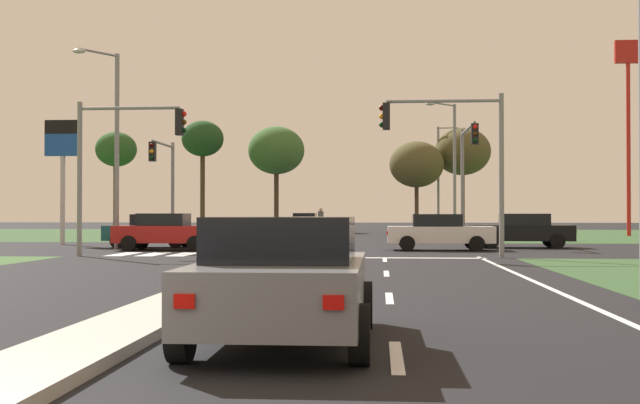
# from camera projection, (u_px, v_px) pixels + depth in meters

# --- Properties ---
(ground_plane) EXTENTS (200.00, 200.00, 0.00)m
(ground_plane) POSITION_uv_depth(u_px,v_px,m) (304.00, 249.00, 35.19)
(ground_plane) COLOR black
(grass_verge_far_left) EXTENTS (35.00, 35.00, 0.01)m
(grass_verge_far_left) POSITION_uv_depth(u_px,v_px,m) (4.00, 234.00, 61.50)
(grass_verge_far_left) COLOR #2D4C28
(grass_verge_far_left) RESTS_ON ground
(median_island_near) EXTENTS (1.20, 22.00, 0.14)m
(median_island_near) POSITION_uv_depth(u_px,v_px,m) (216.00, 287.00, 16.24)
(median_island_near) COLOR #ADA89E
(median_island_near) RESTS_ON ground
(median_island_far) EXTENTS (1.20, 36.00, 0.14)m
(median_island_far) POSITION_uv_depth(u_px,v_px,m) (335.00, 233.00, 60.12)
(median_island_far) COLOR gray
(median_island_far) RESTS_ON ground
(lane_dash_near) EXTENTS (0.14, 2.00, 0.01)m
(lane_dash_near) POSITION_uv_depth(u_px,v_px,m) (396.00, 357.00, 8.70)
(lane_dash_near) COLOR silver
(lane_dash_near) RESTS_ON ground
(lane_dash_second) EXTENTS (0.14, 2.00, 0.01)m
(lane_dash_second) POSITION_uv_depth(u_px,v_px,m) (389.00, 298.00, 14.69)
(lane_dash_second) COLOR silver
(lane_dash_second) RESTS_ON ground
(lane_dash_third) EXTENTS (0.14, 2.00, 0.01)m
(lane_dash_third) POSITION_uv_depth(u_px,v_px,m) (386.00, 274.00, 20.67)
(lane_dash_third) COLOR silver
(lane_dash_third) RESTS_ON ground
(lane_dash_fourth) EXTENTS (0.14, 2.00, 0.01)m
(lane_dash_fourth) POSITION_uv_depth(u_px,v_px,m) (385.00, 260.00, 26.65)
(lane_dash_fourth) COLOR silver
(lane_dash_fourth) RESTS_ON ground
(edge_line_right) EXTENTS (0.14, 24.00, 0.01)m
(edge_line_right) POSITION_uv_depth(u_px,v_px,m) (549.00, 288.00, 16.73)
(edge_line_right) COLOR silver
(edge_line_right) RESTS_ON ground
(stop_bar_near) EXTENTS (6.40, 0.50, 0.01)m
(stop_bar_near) POSITION_uv_depth(u_px,v_px,m) (393.00, 258.00, 27.93)
(stop_bar_near) COLOR silver
(stop_bar_near) RESTS_ON ground
(crosswalk_bar_near) EXTENTS (0.70, 2.80, 0.01)m
(crosswalk_bar_near) POSITION_uv_depth(u_px,v_px,m) (124.00, 254.00, 30.48)
(crosswalk_bar_near) COLOR silver
(crosswalk_bar_near) RESTS_ON ground
(crosswalk_bar_second) EXTENTS (0.70, 2.80, 0.01)m
(crosswalk_bar_second) POSITION_uv_depth(u_px,v_px,m) (153.00, 254.00, 30.39)
(crosswalk_bar_second) COLOR silver
(crosswalk_bar_second) RESTS_ON ground
(crosswalk_bar_third) EXTENTS (0.70, 2.80, 0.01)m
(crosswalk_bar_third) POSITION_uv_depth(u_px,v_px,m) (183.00, 254.00, 30.31)
(crosswalk_bar_third) COLOR silver
(crosswalk_bar_third) RESTS_ON ground
(crosswalk_bar_fourth) EXTENTS (0.70, 2.80, 0.01)m
(crosswalk_bar_fourth) POSITION_uv_depth(u_px,v_px,m) (213.00, 255.00, 30.22)
(crosswalk_bar_fourth) COLOR silver
(crosswalk_bar_fourth) RESTS_ON ground
(crosswalk_bar_fifth) EXTENTS (0.70, 2.80, 0.01)m
(crosswalk_bar_fifth) POSITION_uv_depth(u_px,v_px,m) (243.00, 255.00, 30.14)
(crosswalk_bar_fifth) COLOR silver
(crosswalk_bar_fifth) RESTS_ON ground
(crosswalk_bar_sixth) EXTENTS (0.70, 2.80, 0.01)m
(crosswalk_bar_sixth) POSITION_uv_depth(u_px,v_px,m) (273.00, 255.00, 30.05)
(crosswalk_bar_sixth) COLOR silver
(crosswalk_bar_sixth) RESTS_ON ground
(crosswalk_bar_seventh) EXTENTS (0.70, 2.80, 0.01)m
(crosswalk_bar_seventh) POSITION_uv_depth(u_px,v_px,m) (304.00, 255.00, 29.97)
(crosswalk_bar_seventh) COLOR silver
(crosswalk_bar_seventh) RESTS_ON ground
(crosswalk_bar_eighth) EXTENTS (0.70, 2.80, 0.01)m
(crosswalk_bar_eighth) POSITION_uv_depth(u_px,v_px,m) (335.00, 255.00, 29.88)
(crosswalk_bar_eighth) COLOR silver
(crosswalk_bar_eighth) RESTS_ON ground
(car_black_near) EXTENTS (4.57, 1.99, 1.55)m
(car_black_near) POSITION_uv_depth(u_px,v_px,m) (522.00, 230.00, 36.38)
(car_black_near) COLOR black
(car_black_near) RESTS_ON ground
(car_grey_second) EXTENTS (2.09, 4.17, 1.52)m
(car_grey_second) POSITION_uv_depth(u_px,v_px,m) (284.00, 279.00, 9.58)
(car_grey_second) COLOR slate
(car_grey_second) RESTS_ON ground
(car_white_third) EXTENTS (4.48, 2.03, 1.53)m
(car_white_third) POSITION_uv_depth(u_px,v_px,m) (439.00, 232.00, 33.85)
(car_white_third) COLOR silver
(car_white_third) RESTS_ON ground
(car_red_fourth) EXTENTS (4.38, 1.96, 1.56)m
(car_red_fourth) POSITION_uv_depth(u_px,v_px,m) (167.00, 231.00, 33.93)
(car_red_fourth) COLOR #A31919
(car_red_fourth) RESTS_ON ground
(car_teal_fifth) EXTENTS (4.21, 1.94, 1.52)m
(car_teal_fifth) POSITION_uv_depth(u_px,v_px,m) (153.00, 230.00, 36.66)
(car_teal_fifth) COLOR #19565B
(car_teal_fifth) RESTS_ON ground
(car_navy_sixth) EXTENTS (2.10, 4.57, 1.58)m
(car_navy_sixth) POSITION_uv_depth(u_px,v_px,m) (305.00, 223.00, 60.50)
(car_navy_sixth) COLOR #161E47
(car_navy_sixth) RESTS_ON ground
(traffic_signal_far_left) EXTENTS (0.32, 4.15, 5.32)m
(traffic_signal_far_left) POSITION_uv_depth(u_px,v_px,m) (165.00, 173.00, 40.88)
(traffic_signal_far_left) COLOR gray
(traffic_signal_far_left) RESTS_ON ground
(traffic_signal_near_right) EXTENTS (4.38, 0.32, 5.78)m
(traffic_signal_near_right) POSITION_uv_depth(u_px,v_px,m) (457.00, 145.00, 28.22)
(traffic_signal_near_right) COLOR gray
(traffic_signal_near_right) RESTS_ON ground
(traffic_signal_near_left) EXTENTS (4.05, 0.32, 5.64)m
(traffic_signal_near_left) POSITION_uv_depth(u_px,v_px,m) (118.00, 151.00, 29.12)
(traffic_signal_near_left) COLOR gray
(traffic_signal_near_left) RESTS_ON ground
(traffic_signal_far_right) EXTENTS (0.32, 5.74, 5.90)m
(traffic_signal_far_right) POSITION_uv_depth(u_px,v_px,m) (467.00, 161.00, 39.20)
(traffic_signal_far_right) COLOR gray
(traffic_signal_far_right) RESTS_ON ground
(street_lamp_second) EXTENTS (1.46, 1.89, 8.54)m
(street_lamp_second) POSITION_uv_depth(u_px,v_px,m) (113.00, 139.00, 34.76)
(street_lamp_second) COLOR gray
(street_lamp_second) RESTS_ON ground
(street_lamp_third) EXTENTS (2.03, 1.96, 8.52)m
(street_lamp_third) POSITION_uv_depth(u_px,v_px,m) (452.00, 162.00, 50.74)
(street_lamp_third) COLOR gray
(street_lamp_third) RESTS_ON ground
(street_lamp_fourth) EXTENTS (2.04, 0.41, 8.60)m
(street_lamp_fourth) POSITION_uv_depth(u_px,v_px,m) (440.00, 173.00, 64.99)
(street_lamp_fourth) COLOR gray
(street_lamp_fourth) RESTS_ON ground
(pedestrian_at_median) EXTENTS (0.34, 0.34, 1.77)m
(pedestrian_at_median) POSITION_uv_depth(u_px,v_px,m) (321.00, 219.00, 47.26)
(pedestrian_at_median) COLOR #335184
(pedestrian_at_median) RESTS_ON median_island_far
(fastfood_pole_sign) EXTENTS (1.80, 0.40, 13.57)m
(fastfood_pole_sign) POSITION_uv_depth(u_px,v_px,m) (628.00, 95.00, 55.45)
(fastfood_pole_sign) COLOR red
(fastfood_pole_sign) RESTS_ON ground
(fuel_price_totem) EXTENTS (1.80, 0.24, 6.24)m
(fuel_price_totem) POSITION_uv_depth(u_px,v_px,m) (63.00, 153.00, 40.07)
(fuel_price_totem) COLOR silver
(fuel_price_totem) RESTS_ON ground
(treeline_near) EXTENTS (3.39, 3.39, 8.32)m
(treeline_near) POSITION_uv_depth(u_px,v_px,m) (116.00, 151.00, 66.26)
(treeline_near) COLOR #423323
(treeline_near) RESTS_ON ground
(treeline_second) EXTENTS (3.43, 3.43, 9.13)m
(treeline_second) POSITION_uv_depth(u_px,v_px,m) (203.00, 140.00, 65.35)
(treeline_second) COLOR #423323
(treeline_second) RESTS_ON ground
(treeline_third) EXTENTS (4.80, 4.80, 8.96)m
(treeline_third) POSITION_uv_depth(u_px,v_px,m) (276.00, 151.00, 68.12)
(treeline_third) COLOR #423323
(treeline_third) RESTS_ON ground
(treeline_fourth) EXTENTS (4.32, 4.32, 7.29)m
(treeline_fourth) POSITION_uv_depth(u_px,v_px,m) (417.00, 165.00, 63.48)
(treeline_fourth) COLOR #423323
(treeline_fourth) RESTS_ON ground
(treeline_fifth) EXTENTS (4.58, 4.58, 8.57)m
(treeline_fifth) POSITION_uv_depth(u_px,v_px,m) (463.00, 152.00, 65.48)
(treeline_fifth) COLOR #423323
(treeline_fifth) RESTS_ON ground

